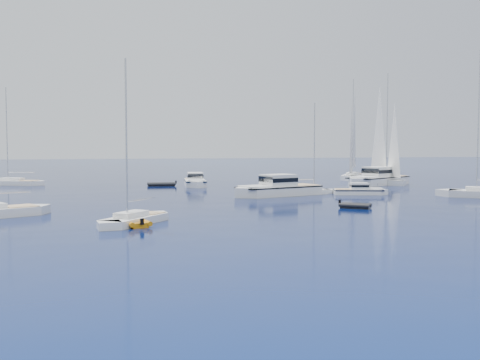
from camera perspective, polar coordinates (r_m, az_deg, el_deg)
The scene contains 13 objects.
ground at distance 36.59m, azimuth 4.14°, elevation -5.87°, with size 400.00×400.00×0.00m, color #081C4F.
motor_cruiser_centre at distance 66.83m, azimuth 3.66°, elevation -1.56°, with size 3.68×12.04×3.16m, color silver, non-canonical shape.
motor_cruiser_far_r at distance 69.55m, azimuth 11.85°, elevation -1.43°, with size 2.09×6.82×1.79m, color silver, non-canonical shape.
motor_cruiser_distant at distance 86.60m, azimuth 13.42°, elevation -0.47°, with size 3.95×12.91×3.39m, color white, non-canonical shape.
motor_cruiser_horizon at distance 82.26m, azimuth -4.48°, elevation -0.59°, with size 2.87×9.39×2.47m, color white, non-canonical shape.
sailboat_fore at distance 44.03m, azimuth -10.47°, elevation -4.31°, with size 2.25×8.65×12.71m, color silver, non-canonical shape.
sailboat_centre at distance 69.88m, azimuth 6.76°, elevation -1.35°, with size 2.01×7.72×11.35m, color white, non-canonical shape.
sailboat_sails_r at distance 89.40m, azimuth 13.93°, elevation -0.35°, with size 3.02×11.61×17.06m, color silver, non-canonical shape.
sailboat_far_l at distance 90.02m, azimuth -21.50°, elevation -0.47°, with size 2.61×10.03×14.74m, color white, non-canonical shape.
sailboat_sails_far at distance 99.71m, azimuth 11.17°, elevation 0.09°, with size 3.09×11.88×17.47m, color white, non-canonical shape.
tender_yellow at distance 43.16m, azimuth -10.48°, elevation -4.47°, with size 2.01×3.66×0.95m, color #C0760B, non-canonical shape.
tender_grey_near at distance 54.82m, azimuth 11.38°, elevation -2.76°, with size 1.70×2.99×0.95m, color black, non-canonical shape.
tender_grey_far at distance 82.83m, azimuth -7.82°, elevation -0.59°, with size 2.24×4.18×0.95m, color black, non-canonical shape.
Camera 1 is at (-10.13, -34.64, 6.03)m, focal length 42.94 mm.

